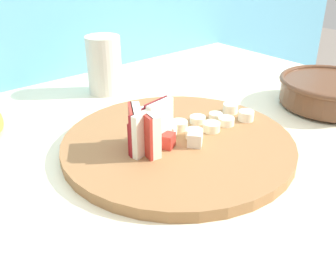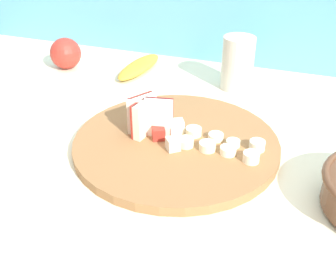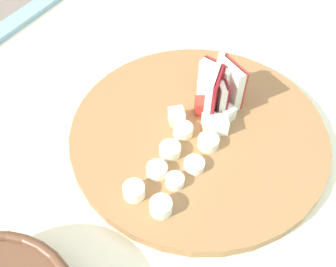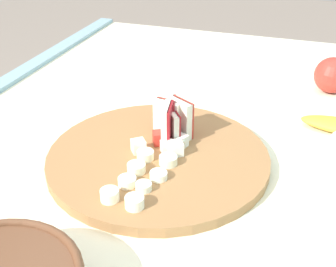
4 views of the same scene
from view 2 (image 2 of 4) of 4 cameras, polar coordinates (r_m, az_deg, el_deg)
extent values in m
cube|color=#5BA3C1|center=(1.15, 3.84, 3.19)|extent=(2.40, 0.04, 1.43)
cylinder|color=olive|center=(0.69, 1.11, -1.38)|extent=(0.34, 0.34, 0.02)
cube|color=maroon|center=(0.70, -3.71, 2.48)|extent=(0.04, 0.02, 0.06)
cube|color=#EFE5CC|center=(0.69, -3.78, 2.24)|extent=(0.05, 0.02, 0.06)
cube|color=maroon|center=(0.69, -1.20, 2.40)|extent=(0.05, 0.01, 0.07)
cube|color=white|center=(0.68, -1.29, 2.16)|extent=(0.05, 0.02, 0.07)
cube|color=maroon|center=(0.71, -3.63, 2.14)|extent=(0.04, 0.02, 0.05)
cube|color=white|center=(0.70, -3.72, 1.81)|extent=(0.04, 0.02, 0.05)
cube|color=maroon|center=(0.70, -1.86, 2.24)|extent=(0.03, 0.03, 0.05)
cube|color=#EFE5CC|center=(0.70, -1.75, 2.04)|extent=(0.04, 0.03, 0.05)
cube|color=#B22D23|center=(0.71, -3.63, 3.08)|extent=(0.03, 0.04, 0.06)
cube|color=#EFE5CC|center=(0.71, -3.29, 2.87)|extent=(0.03, 0.05, 0.06)
cube|color=#B22D23|center=(0.69, -3.98, 2.14)|extent=(0.01, 0.04, 0.06)
cube|color=#EFE5CC|center=(0.69, -3.44, 1.98)|extent=(0.02, 0.05, 0.06)
cube|color=#EFE5CC|center=(0.70, 0.98, 0.47)|extent=(0.03, 0.03, 0.02)
cube|color=#B22D23|center=(0.69, -1.33, 0.03)|extent=(0.03, 0.03, 0.02)
cube|color=white|center=(0.70, 1.00, 0.64)|extent=(0.02, 0.02, 0.02)
cube|color=beige|center=(0.66, 0.70, -1.47)|extent=(0.03, 0.03, 0.02)
cube|color=white|center=(0.71, 1.30, 1.06)|extent=(0.03, 0.03, 0.02)
cube|color=white|center=(0.72, -0.58, 1.33)|extent=(0.03, 0.03, 0.02)
cube|color=#EFE5CC|center=(0.71, 0.09, 1.10)|extent=(0.02, 0.02, 0.02)
cylinder|color=beige|center=(0.67, 2.51, -1.11)|extent=(0.03, 0.03, 0.01)
cylinder|color=beige|center=(0.66, 5.42, -1.79)|extent=(0.03, 0.03, 0.01)
cylinder|color=white|center=(0.65, 8.18, -2.55)|extent=(0.03, 0.03, 0.01)
cylinder|color=white|center=(0.65, 11.37, -3.20)|extent=(0.03, 0.03, 0.02)
cylinder|color=beige|center=(0.70, 3.54, 0.28)|extent=(0.03, 0.03, 0.01)
cylinder|color=white|center=(0.69, 6.60, -0.43)|extent=(0.03, 0.03, 0.01)
cylinder|color=#F4EAC6|center=(0.68, 8.94, -1.32)|extent=(0.02, 0.02, 0.01)
cylinder|color=white|center=(0.68, 12.17, -1.60)|extent=(0.03, 0.03, 0.02)
ellipsoid|color=gold|center=(0.99, -4.00, 9.17)|extent=(0.07, 0.18, 0.02)
cylinder|color=beige|center=(0.90, 9.55, 9.52)|extent=(0.07, 0.07, 0.11)
sphere|color=#B22D23|center=(1.03, -13.90, 10.65)|extent=(0.07, 0.07, 0.07)
camera|label=1|loc=(0.56, -51.24, 9.83)|focal=41.34mm
camera|label=3|loc=(0.67, 32.26, 25.73)|focal=37.25mm
camera|label=4|loc=(0.84, 50.04, 21.60)|focal=48.04mm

